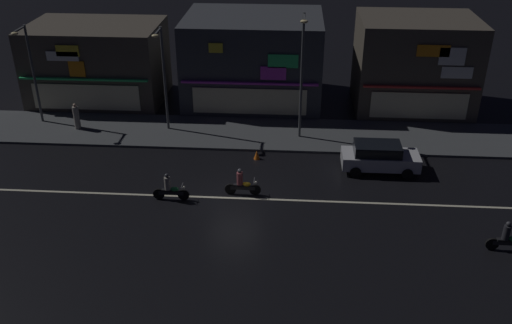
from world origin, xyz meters
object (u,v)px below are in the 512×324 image
at_px(motorcycle_following, 507,238).
at_px(traffic_cone, 257,155).
at_px(streetlamp_mid, 163,71).
at_px(pedestrian_on_sidewalk, 77,117).
at_px(parked_car_near_kerb, 379,157).
at_px(motorcycle_trailing_far, 170,189).
at_px(streetlamp_west, 31,67).
at_px(streetlamp_east, 302,68).
at_px(motorcycle_opposite_lane, 242,184).

distance_m(motorcycle_following, traffic_cone, 14.28).
bearing_deg(streetlamp_mid, traffic_cone, -29.49).
height_order(pedestrian_on_sidewalk, parked_car_near_kerb, pedestrian_on_sidewalk).
bearing_deg(streetlamp_mid, motorcycle_trailing_far, -77.24).
relative_size(parked_car_near_kerb, motorcycle_following, 2.26).
relative_size(streetlamp_west, pedestrian_on_sidewalk, 3.74).
relative_size(streetlamp_west, parked_car_near_kerb, 1.51).
relative_size(streetlamp_west, motorcycle_following, 3.42).
height_order(streetlamp_west, pedestrian_on_sidewalk, streetlamp_west).
height_order(streetlamp_east, parked_car_near_kerb, streetlamp_east).
relative_size(motorcycle_opposite_lane, traffic_cone, 3.45).
bearing_deg(streetlamp_east, motorcycle_trailing_far, -131.08).
bearing_deg(streetlamp_east, streetlamp_mid, 176.00).
xyz_separation_m(motorcycle_following, motorcycle_opposite_lane, (-12.28, 4.02, 0.00)).
height_order(streetlamp_west, motorcycle_trailing_far, streetlamp_west).
relative_size(parked_car_near_kerb, traffic_cone, 7.82).
xyz_separation_m(pedestrian_on_sidewalk, motorcycle_trailing_far, (7.75, -8.05, -0.31)).
xyz_separation_m(streetlamp_east, motorcycle_opposite_lane, (-3.02, -6.89, -4.06)).
distance_m(streetlamp_east, parked_car_near_kerb, 6.98).
xyz_separation_m(streetlamp_west, motorcycle_following, (26.49, -12.09, -3.38)).
relative_size(motorcycle_following, motorcycle_trailing_far, 1.00).
relative_size(streetlamp_mid, traffic_cone, 12.14).
bearing_deg(motorcycle_trailing_far, traffic_cone, -122.91).
xyz_separation_m(streetlamp_mid, motorcycle_following, (17.79, -11.50, -3.48)).
distance_m(pedestrian_on_sidewalk, parked_car_near_kerb, 19.35).
bearing_deg(motorcycle_following, streetlamp_west, -30.97).
relative_size(pedestrian_on_sidewalk, motorcycle_trailing_far, 0.92).
bearing_deg(streetlamp_mid, streetlamp_west, 176.14).
xyz_separation_m(parked_car_near_kerb, motorcycle_following, (4.79, -7.15, -0.24)).
bearing_deg(streetlamp_west, motorcycle_following, -24.53).
distance_m(streetlamp_east, pedestrian_on_sidewalk, 14.91).
height_order(streetlamp_west, motorcycle_following, streetlamp_west).
relative_size(streetlamp_west, motorcycle_trailing_far, 3.42).
height_order(parked_car_near_kerb, motorcycle_trailing_far, parked_car_near_kerb).
xyz_separation_m(pedestrian_on_sidewalk, motorcycle_opposite_lane, (11.40, -7.29, -0.31)).
relative_size(motorcycle_opposite_lane, motorcycle_trailing_far, 1.00).
bearing_deg(parked_car_near_kerb, traffic_cone, 172.31).
relative_size(streetlamp_east, pedestrian_on_sidewalk, 4.49).
relative_size(parked_car_near_kerb, motorcycle_trailing_far, 2.26).
height_order(streetlamp_east, motorcycle_following, streetlamp_east).
distance_m(streetlamp_west, streetlamp_mid, 8.71).
height_order(pedestrian_on_sidewalk, traffic_cone, pedestrian_on_sidewalk).
bearing_deg(motorcycle_trailing_far, pedestrian_on_sidewalk, -38.25).
xyz_separation_m(streetlamp_east, motorcycle_trailing_far, (-6.67, -7.65, -4.06)).
bearing_deg(pedestrian_on_sidewalk, parked_car_near_kerb, -33.33).
xyz_separation_m(streetlamp_mid, parked_car_near_kerb, (13.01, -4.35, -3.24)).
height_order(streetlamp_west, traffic_cone, streetlamp_west).
bearing_deg(traffic_cone, pedestrian_on_sidewalk, 164.90).
bearing_deg(streetlamp_west, motorcycle_trailing_far, -39.92).
bearing_deg(streetlamp_east, motorcycle_following, -49.67).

